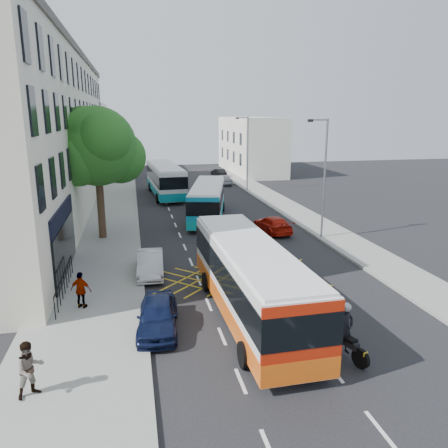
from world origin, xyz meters
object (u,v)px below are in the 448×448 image
distant_car_dark (219,173)px  lamp_near (323,173)px  pedestrian_far (81,290)px  bus_mid (208,201)px  pedestrian_near (30,369)px  distant_car_silver (224,179)px  red_hatchback (273,224)px  street_tree (97,147)px  bus_near (250,279)px  parked_car_blue (158,316)px  bus_far (165,179)px  lamp_far (247,150)px  motorbike (344,332)px  distant_car_grey (163,172)px  parked_car_silver (150,264)px

distant_car_dark → lamp_near: bearing=84.2°
pedestrian_far → bus_mid: bearing=-94.3°
lamp_near → pedestrian_near: bearing=-137.2°
bus_mid → distant_car_silver: bearing=87.5°
red_hatchback → street_tree: bearing=-10.2°
bus_near → parked_car_blue: bearing=-172.8°
bus_far → parked_car_blue: bearing=-98.6°
lamp_far → bus_mid: lamp_far is taller
motorbike → red_hatchback: bearing=60.6°
lamp_near → distant_car_grey: lamp_near is taller
bus_mid → parked_car_blue: size_ratio=2.74×
bus_far → motorbike: (3.63, -33.32, -0.74)m
lamp_near → distant_car_silver: bearing=93.5°
bus_mid → distant_car_grey: bus_mid is taller
red_hatchback → pedestrian_far: bearing=34.2°
lamp_near → pedestrian_far: 17.56m
parked_car_blue → distant_car_dark: 44.08m
distant_car_silver → distant_car_dark: size_ratio=1.06×
lamp_near → bus_near: bearing=-127.0°
distant_car_dark → pedestrian_far: pedestrian_far is taller
bus_mid → bus_far: size_ratio=0.90×
parked_car_blue → red_hatchback: size_ratio=0.94×
lamp_far → pedestrian_near: 38.20m
bus_near → distant_car_dark: (7.02, 42.12, -1.09)m
distant_car_grey → motorbike: bearing=-89.3°
parked_car_silver → distant_car_dark: (10.93, 36.30, -0.05)m
distant_car_silver → pedestrian_far: 36.12m
street_tree → parked_car_blue: bearing=-78.3°
lamp_far → bus_far: size_ratio=0.68×
bus_near → bus_mid: (1.31, 17.99, -0.15)m
distant_car_grey → distant_car_dark: bearing=-13.2°
motorbike → red_hatchback: size_ratio=0.55×
parked_car_blue → street_tree: bearing=107.5°
lamp_near → motorbike: 15.79m
distant_car_dark → lamp_far: bearing=86.9°
motorbike → distant_car_grey: (-2.92, 47.41, -0.24)m
lamp_near → lamp_far: bearing=90.0°
street_tree → pedestrian_far: (-0.23, -11.46, -5.32)m
lamp_near → pedestrian_far: lamp_near is taller
distant_car_silver → street_tree: bearing=56.6°
pedestrian_near → pedestrian_far: (0.84, 6.12, -0.06)m
bus_far → distant_car_dark: 15.20m
bus_far → parked_car_silver: bus_far is taller
parked_car_silver → pedestrian_far: bearing=-126.4°
bus_mid → bus_far: (-2.55, 11.43, 0.20)m
lamp_near → pedestrian_near: lamp_near is taller
distant_car_silver → pedestrian_far: (-13.42, -33.54, 0.33)m
lamp_far → distant_car_dark: bearing=94.2°
bus_near → bus_far: bus_far is taller
parked_car_blue → distant_car_silver: 37.51m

